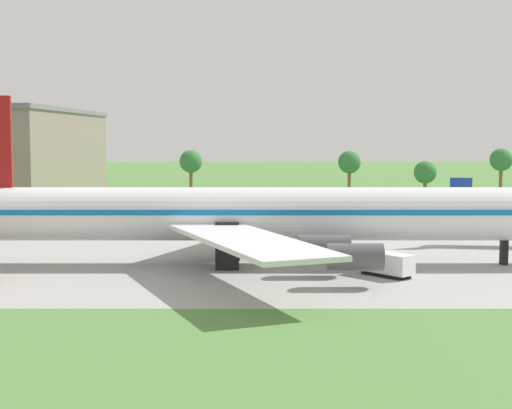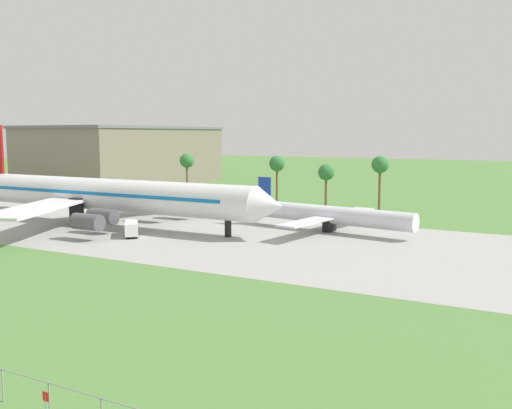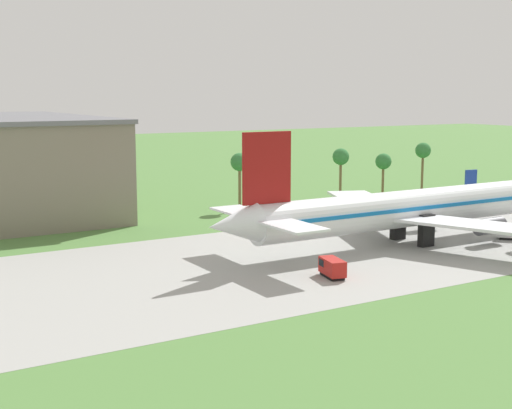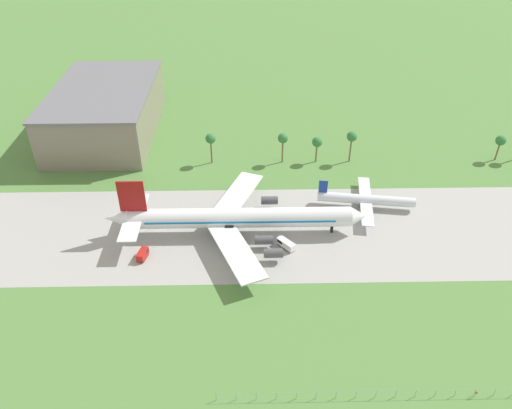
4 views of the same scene
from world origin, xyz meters
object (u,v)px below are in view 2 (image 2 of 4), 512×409
Objects in this scene: jet_airliner at (97,194)px; regional_aircraft at (329,215)px; no_stopping_sign at (46,402)px; fuel_truck at (131,228)px; terminal_building at (125,156)px.

jet_airliner is 41.71m from regional_aircraft.
no_stopping_sign is at bearing -82.35° from regional_aircraft.
jet_airliner is 13.19× the size of fuel_truck.
no_stopping_sign is (34.98, -47.85, -0.22)m from fuel_truck.
terminal_building reaches higher than no_stopping_sign.
regional_aircraft is 0.49× the size of terminal_building.
fuel_truck is at bearing -26.03° from jet_airliner.
jet_airliner is at bearing -162.67° from regional_aircraft.
terminal_building is (-64.74, 72.20, 8.03)m from fuel_truck.
fuel_truck is 0.09× the size of terminal_building.
regional_aircraft is 5.28× the size of fuel_truck.
terminal_building reaches higher than jet_airliner.
terminal_building is at bearing 149.67° from regional_aircraft.
jet_airliner is at bearing -52.09° from terminal_building.
fuel_truck is 3.36× the size of no_stopping_sign.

